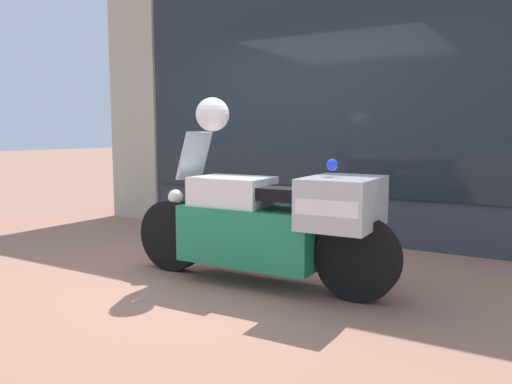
{
  "coord_description": "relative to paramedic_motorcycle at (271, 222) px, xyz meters",
  "views": [
    {
      "loc": [
        2.59,
        -3.63,
        1.26
      ],
      "look_at": [
        0.2,
        0.39,
        0.71
      ],
      "focal_mm": 35.0,
      "sensor_mm": 36.0,
      "label": 1
    }
  ],
  "objects": [
    {
      "name": "shop_building",
      "position": [
        -1.04,
        2.1,
        1.24
      ],
      "size": [
        6.26,
        0.55,
        3.54
      ],
      "color": "#333842",
      "rests_on": "ground"
    },
    {
      "name": "paramedic_motorcycle",
      "position": [
        0.0,
        0.0,
        0.0
      ],
      "size": [
        2.41,
        0.71,
        1.28
      ],
      "rotation": [
        0.0,
        0.0,
        3.17
      ],
      "color": "black",
      "rests_on": "ground"
    },
    {
      "name": "window_display",
      "position": [
        -0.29,
        2.14,
        -0.05
      ],
      "size": [
        4.96,
        0.3,
        2.1
      ],
      "color": "slate",
      "rests_on": "ground"
    },
    {
      "name": "ground_plane",
      "position": [
        -0.64,
        0.1,
        -0.54
      ],
      "size": [
        60.0,
        60.0,
        0.0
      ],
      "primitive_type": "plane",
      "color": "#9E6B56"
    },
    {
      "name": "white_helmet",
      "position": [
        -0.57,
        -0.02,
        0.88
      ],
      "size": [
        0.29,
        0.29,
        0.29
      ],
      "primitive_type": "sphere",
      "color": "white",
      "rests_on": "paramedic_motorcycle"
    }
  ]
}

